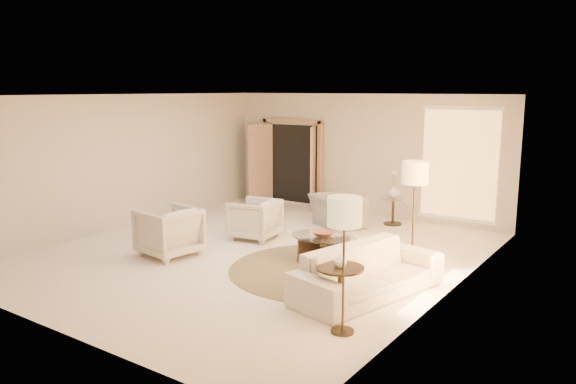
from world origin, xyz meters
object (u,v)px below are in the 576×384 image
Objects in this scene: end_table at (340,281)px; floor_lamp_far at (345,218)px; sofa at (368,272)px; armchair_right at (169,229)px; armchair_left at (254,217)px; bowl at (324,234)px; accent_chair at (337,206)px; side_vase at (394,192)px; floor_lamp_near at (415,178)px; end_vase at (340,261)px; side_table at (393,208)px; coffee_table at (324,246)px.

end_table is 1.22m from floor_lamp_far.
sofa is 2.53× the size of armchair_right.
armchair_left reaches higher than end_table.
floor_lamp_far is 4.66× the size of bowl.
side_vase is at bearing -106.62° from accent_chair.
armchair_left is 0.49× the size of floor_lamp_near.
floor_lamp_far is at bearing -152.71° from sofa.
armchair_right is (-3.77, -0.25, 0.12)m from sofa.
end_table is at bearing -170.42° from sofa.
floor_lamp_far is 1.00m from end_vase.
accent_chair is at bearing 120.18° from end_table.
armchair_right is 4.32m from floor_lamp_near.
side_table is 5.09m from end_vase.
armchair_left is 1.34× the size of end_table.
armchair_left is 0.52× the size of floor_lamp_far.
floor_lamp_far is (0.31, -1.30, 1.07)m from sofa.
side_table is 0.36m from side_vase.
side_table is 5.83m from floor_lamp_far.
end_vase is at bearing -53.28° from coffee_table.
side_vase is at bearing -116.57° from side_table.
sofa is 2.29× the size of accent_chair.
sofa is 0.73m from end_table.
floor_lamp_far is (3.56, -2.81, 0.99)m from armchair_left.
end_vase is at bearing -73.58° from side_table.
accent_chair reaches higher than armchair_left.
floor_lamp_far reaches higher than bowl.
end_table is at bearing -91.52° from floor_lamp_near.
end_vase is at bearing -73.58° from side_vase.
accent_chair is at bearing 114.57° from coffee_table.
accent_chair is 3.12m from floor_lamp_near.
end_table is (-0.05, -0.73, 0.06)m from sofa.
accent_chair is at bearing -136.27° from side_table.
floor_lamp_far reaches higher than accent_chair.
side_vase is (-0.15, 3.14, 0.44)m from coffee_table.
side_vase is at bearing 106.42° from end_vase.
armchair_left is 3.18m from side_vase.
end_table is 2.55m from floor_lamp_near.
sofa is 2.78× the size of armchair_left.
floor_lamp_near is (2.40, -1.71, 1.04)m from accent_chair.
side_table is at bearing 120.23° from floor_lamp_near.
side_table is 3.30× the size of end_vase.
bowl is (-1.35, -0.57, -1.01)m from floor_lamp_near.
armchair_left is at bearing 93.96° from accent_chair.
armchair_right is at bearing 98.31° from accent_chair.
end_table is at bearing 89.82° from armchair_right.
floor_lamp_near is 9.76× the size of end_vase.
coffee_table is (1.05, -2.29, -0.18)m from accent_chair.
end_table is 5.09m from side_vase.
coffee_table is at bearing -87.32° from side_vase.
accent_chair is 2.52m from coffee_table.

